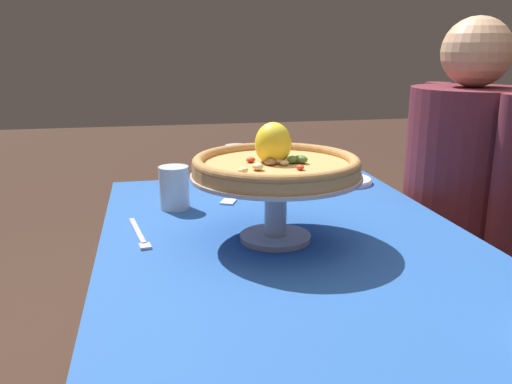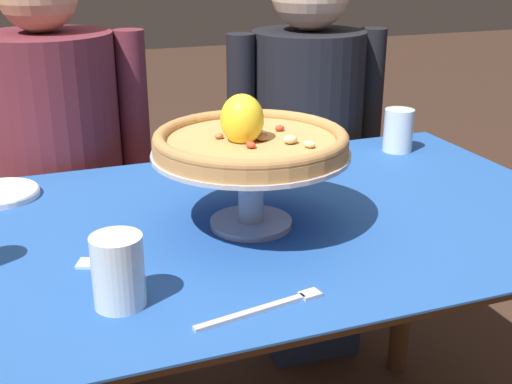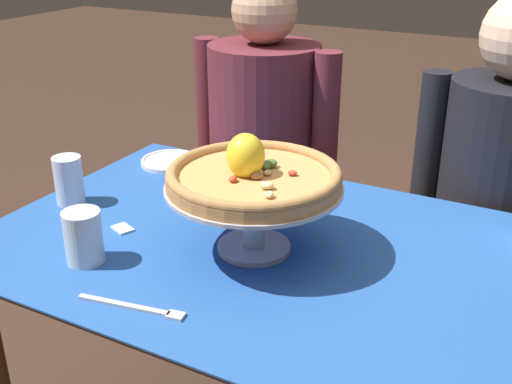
% 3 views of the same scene
% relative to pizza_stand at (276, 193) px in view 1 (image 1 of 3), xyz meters
% --- Properties ---
extents(dining_table, '(1.30, 0.83, 0.73)m').
position_rel_pizza_stand_xyz_m(dining_table, '(0.05, 0.03, -0.22)').
color(dining_table, brown).
rests_on(dining_table, ground).
extents(pizza_stand, '(0.37, 0.37, 0.15)m').
position_rel_pizza_stand_xyz_m(pizza_stand, '(0.00, 0.00, 0.00)').
color(pizza_stand, '#B7B7C1').
rests_on(pizza_stand, dining_table).
extents(pizza, '(0.36, 0.36, 0.11)m').
position_rel_pizza_stand_xyz_m(pizza, '(-0.00, -0.00, 0.06)').
color(pizza, tan).
rests_on(pizza, pizza_stand).
extents(water_glass_front_left, '(0.08, 0.08, 0.11)m').
position_rel_pizza_stand_xyz_m(water_glass_front_left, '(-0.28, -0.21, -0.06)').
color(water_glass_front_left, silver).
rests_on(water_glass_front_left, dining_table).
extents(water_glass_side_left, '(0.07, 0.07, 0.12)m').
position_rel_pizza_stand_xyz_m(water_glass_side_left, '(-0.52, -0.00, -0.06)').
color(water_glass_side_left, white).
rests_on(water_glass_side_left, dining_table).
extents(side_plate, '(0.17, 0.17, 0.02)m').
position_rel_pizza_stand_xyz_m(side_plate, '(-0.45, 0.33, -0.10)').
color(side_plate, white).
rests_on(side_plate, dining_table).
extents(dinner_fork, '(0.21, 0.05, 0.01)m').
position_rel_pizza_stand_xyz_m(dinner_fork, '(-0.08, -0.30, -0.11)').
color(dinner_fork, '#B7B7C1').
rests_on(dinner_fork, dining_table).
extents(sugar_packet, '(0.06, 0.05, 0.00)m').
position_rel_pizza_stand_xyz_m(sugar_packet, '(-0.31, -0.06, -0.11)').
color(sugar_packet, silver).
rests_on(sugar_packet, dining_table).
extents(diner_left, '(0.50, 0.36, 1.23)m').
position_rel_pizza_stand_xyz_m(diner_left, '(-0.32, 0.65, -0.24)').
color(diner_left, black).
rests_on(diner_left, ground).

